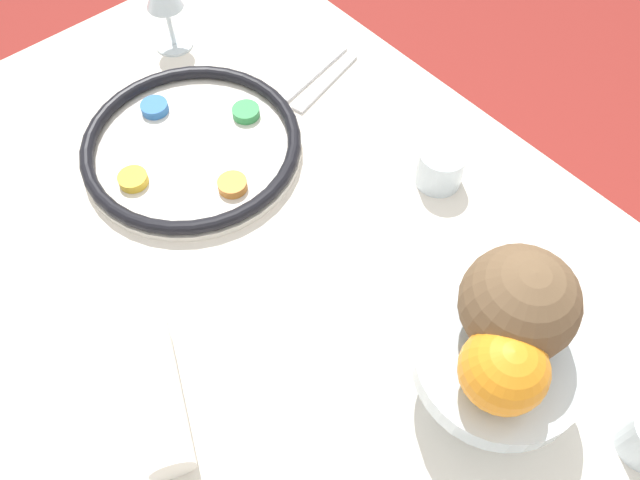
# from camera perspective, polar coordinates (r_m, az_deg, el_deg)

# --- Properties ---
(ground_plane) EXTENTS (8.00, 8.00, 0.00)m
(ground_plane) POSITION_cam_1_polar(r_m,az_deg,el_deg) (1.50, -1.61, -19.73)
(ground_plane) COLOR maroon
(dining_table) EXTENTS (1.38, 0.92, 0.74)m
(dining_table) POSITION_cam_1_polar(r_m,az_deg,el_deg) (1.14, -2.07, -15.34)
(dining_table) COLOR silver
(dining_table) RESTS_ON ground_plane
(seder_plate) EXTENTS (0.33, 0.33, 0.03)m
(seder_plate) POSITION_cam_1_polar(r_m,az_deg,el_deg) (0.96, -11.63, 8.49)
(seder_plate) COLOR silver
(seder_plate) RESTS_ON dining_table
(fruit_stand) EXTENTS (0.18, 0.18, 0.10)m
(fruit_stand) POSITION_cam_1_polar(r_m,az_deg,el_deg) (0.71, 15.81, -10.98)
(fruit_stand) COLOR silver
(fruit_stand) RESTS_ON dining_table
(orange_fruit) EXTENTS (0.09, 0.09, 0.09)m
(orange_fruit) POSITION_cam_1_polar(r_m,az_deg,el_deg) (0.63, 16.43, -11.33)
(orange_fruit) COLOR orange
(orange_fruit) RESTS_ON fruit_stand
(coconut) EXTENTS (0.12, 0.12, 0.12)m
(coconut) POSITION_cam_1_polar(r_m,az_deg,el_deg) (0.65, 17.71, -5.54)
(coconut) COLOR brown
(coconut) RESTS_ON fruit_stand
(napkin_roll) EXTENTS (0.18, 0.12, 0.05)m
(napkin_roll) POSITION_cam_1_polar(r_m,az_deg,el_deg) (0.75, -14.52, -13.50)
(napkin_roll) COLOR white
(napkin_roll) RESTS_ON dining_table
(cup_far) EXTENTS (0.07, 0.07, 0.06)m
(cup_far) POSITION_cam_1_polar(r_m,az_deg,el_deg) (0.91, 10.95, 6.58)
(cup_far) COLOR silver
(cup_far) RESTS_ON dining_table
(fork_left) EXTENTS (0.05, 0.16, 0.01)m
(fork_left) POSITION_cam_1_polar(r_m,az_deg,el_deg) (1.07, -0.60, 15.09)
(fork_left) COLOR silver
(fork_left) RESTS_ON dining_table
(fork_right) EXTENTS (0.06, 0.16, 0.01)m
(fork_right) POSITION_cam_1_polar(r_m,az_deg,el_deg) (1.05, 0.50, 14.27)
(fork_right) COLOR silver
(fork_right) RESTS_ON dining_table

